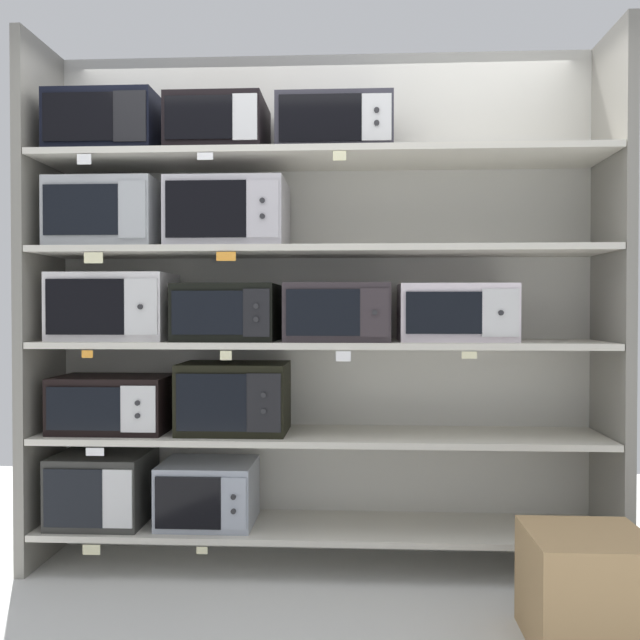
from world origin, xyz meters
name	(u,v)px	position (x,y,z in m)	size (l,w,h in m)	color
back_panel	(323,303)	(0.00, 0.26, 1.28)	(2.90, 0.04, 2.55)	beige
upright_left	(40,303)	(-1.38, 0.00, 1.28)	(0.05, 0.48, 2.55)	gray
upright_right	(612,303)	(1.38, 0.00, 1.28)	(0.05, 0.48, 2.55)	gray
shelf_0	(320,528)	(0.00, 0.00, 0.19)	(2.70, 0.48, 0.03)	beige
microwave_0	(103,487)	(-1.07, 0.00, 0.37)	(0.44, 0.42, 0.34)	#2E2E2B
microwave_1	(208,492)	(-0.55, 0.00, 0.35)	(0.45, 0.39, 0.30)	#9AA1AE
price_tag_0	(91,550)	(-1.04, -0.24, 0.14)	(0.08, 0.00, 0.05)	beige
price_tag_1	(202,550)	(-0.52, -0.24, 0.15)	(0.05, 0.00, 0.03)	beige
shelf_1	(320,436)	(0.00, 0.00, 0.63)	(2.70, 0.48, 0.03)	beige
microwave_2	(113,404)	(-1.02, 0.00, 0.78)	(0.55, 0.38, 0.27)	black
microwave_3	(234,398)	(-0.42, 0.00, 0.82)	(0.52, 0.38, 0.34)	black
price_tag_2	(95,452)	(-1.02, -0.24, 0.59)	(0.08, 0.00, 0.04)	white
shelf_2	(320,344)	(0.00, 0.00, 1.08)	(2.70, 0.48, 0.03)	beige
microwave_4	(114,307)	(-1.01, 0.00, 1.26)	(0.56, 0.38, 0.33)	silver
microwave_5	(228,312)	(-0.45, 0.00, 1.23)	(0.48, 0.43, 0.27)	black
microwave_6	(338,312)	(0.09, 0.00, 1.23)	(0.49, 0.43, 0.28)	#30292C
microwave_7	(456,313)	(0.65, 0.00, 1.23)	(0.54, 0.34, 0.27)	silver
price_tag_3	(87,354)	(-1.05, -0.24, 1.04)	(0.05, 0.00, 0.03)	orange
price_tag_4	(226,355)	(-0.41, -0.24, 1.04)	(0.05, 0.00, 0.04)	beige
price_tag_5	(343,356)	(0.12, -0.24, 1.04)	(0.07, 0.00, 0.05)	white
price_tag_6	(469,355)	(0.68, -0.24, 1.04)	(0.07, 0.00, 0.03)	beige
shelf_3	(320,251)	(0.00, 0.00, 1.52)	(2.70, 0.48, 0.03)	beige
microwave_8	(109,215)	(-1.03, 0.00, 1.70)	(0.51, 0.40, 0.33)	#A1A5A8
microwave_9	(229,215)	(-0.44, 0.00, 1.70)	(0.55, 0.44, 0.32)	#B5B1B7
price_tag_7	(93,258)	(-1.02, -0.24, 1.48)	(0.09, 0.00, 0.05)	beige
price_tag_8	(226,256)	(-0.41, -0.24, 1.48)	(0.09, 0.00, 0.04)	orange
shelf_4	(320,158)	(0.00, 0.00, 1.97)	(2.70, 0.48, 0.03)	beige
microwave_10	(108,128)	(-1.03, 0.00, 2.13)	(0.51, 0.40, 0.29)	black
microwave_11	(219,129)	(-0.49, 0.00, 2.12)	(0.45, 0.43, 0.26)	black
microwave_12	(335,127)	(0.07, 0.00, 2.12)	(0.54, 0.35, 0.26)	#2D2C36
price_tag_9	(84,159)	(-1.06, -0.24, 1.93)	(0.06, 0.00, 0.05)	white
price_tag_10	(205,156)	(-0.50, -0.24, 1.93)	(0.07, 0.00, 0.03)	white
price_tag_11	(340,156)	(0.10, -0.24, 1.93)	(0.06, 0.00, 0.04)	beige
shipping_carton	(587,589)	(1.03, -0.74, 0.21)	(0.44, 0.44, 0.42)	tan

